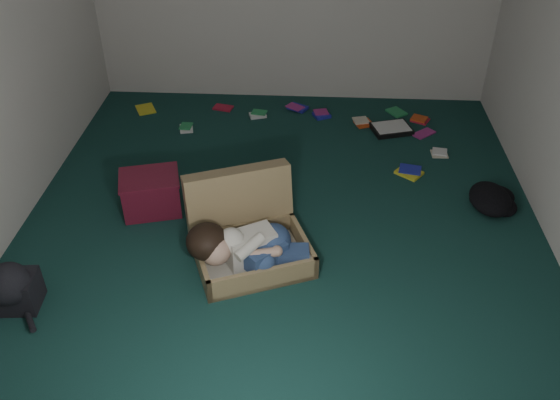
# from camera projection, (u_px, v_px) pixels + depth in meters

# --- Properties ---
(floor) EXTENTS (4.50, 4.50, 0.00)m
(floor) POSITION_uv_depth(u_px,v_px,m) (281.00, 225.00, 4.57)
(floor) COLOR #133631
(floor) RESTS_ON ground
(wall_front) EXTENTS (4.50, 0.00, 4.50)m
(wall_front) POSITION_uv_depth(u_px,v_px,m) (245.00, 337.00, 1.99)
(wall_front) COLOR silver
(wall_front) RESTS_ON ground
(suitcase) EXTENTS (1.00, 0.98, 0.57)m
(suitcase) POSITION_uv_depth(u_px,v_px,m) (247.00, 233.00, 4.23)
(suitcase) COLOR #987F54
(suitcase) RESTS_ON floor
(person) EXTENTS (0.86, 0.44, 0.35)m
(person) POSITION_uv_depth(u_px,v_px,m) (247.00, 246.00, 4.04)
(person) COLOR silver
(person) RESTS_ON suitcase
(maroon_bin) EXTENTS (0.53, 0.46, 0.31)m
(maroon_bin) POSITION_uv_depth(u_px,v_px,m) (151.00, 193.00, 4.65)
(maroon_bin) COLOR maroon
(maroon_bin) RESTS_ON floor
(backpack) EXTENTS (0.46, 0.38, 0.26)m
(backpack) POSITION_uv_depth(u_px,v_px,m) (10.00, 290.00, 3.82)
(backpack) COLOR black
(backpack) RESTS_ON floor
(clothing_pile) EXTENTS (0.54, 0.50, 0.14)m
(clothing_pile) POSITION_uv_depth(u_px,v_px,m) (494.00, 196.00, 4.77)
(clothing_pile) COLOR black
(clothing_pile) RESTS_ON floor
(paper_tray) EXTENTS (0.43, 0.37, 0.05)m
(paper_tray) POSITION_uv_depth(u_px,v_px,m) (391.00, 129.00, 5.76)
(paper_tray) COLOR black
(paper_tray) RESTS_ON floor
(book_scatter) EXTENTS (3.07, 1.39, 0.02)m
(book_scatter) POSITION_uv_depth(u_px,v_px,m) (321.00, 124.00, 5.86)
(book_scatter) COLOR yellow
(book_scatter) RESTS_ON floor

